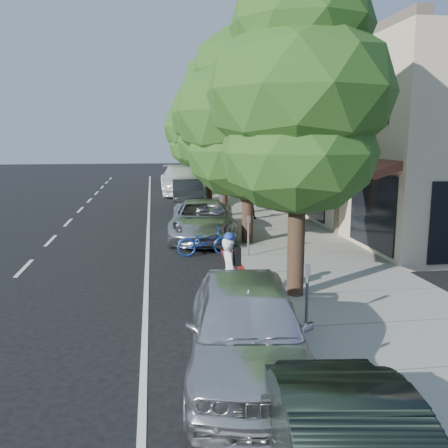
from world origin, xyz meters
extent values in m
plane|color=black|center=(0.00, 0.00, 0.00)|extent=(120.00, 120.00, 0.00)
cube|color=gray|center=(2.30, 8.00, 0.07)|extent=(4.60, 56.00, 0.15)
cube|color=#9E998E|center=(0.00, 8.00, 0.07)|extent=(0.30, 56.00, 0.15)
cube|color=maroon|center=(0.00, 1.00, 0.07)|extent=(0.32, 4.00, 0.15)
cube|color=beige|center=(9.60, 18.00, 3.50)|extent=(10.00, 36.00, 7.00)
cylinder|color=black|center=(0.90, -2.00, 1.36)|extent=(0.40, 0.40, 2.72)
ellipsoid|color=#224414|center=(0.90, -2.00, 3.49)|extent=(3.60, 3.60, 2.88)
ellipsoid|color=#224414|center=(0.90, -2.00, 4.81)|extent=(4.23, 4.23, 3.39)
ellipsoid|color=#224414|center=(0.90, -2.00, 6.21)|extent=(3.17, 3.17, 2.54)
cylinder|color=black|center=(0.90, 4.00, 1.31)|extent=(0.40, 0.40, 2.62)
ellipsoid|color=#224414|center=(0.90, 4.00, 3.37)|extent=(4.34, 4.34, 3.47)
ellipsoid|color=#224414|center=(0.90, 4.00, 4.64)|extent=(5.11, 5.11, 4.09)
ellipsoid|color=#224414|center=(0.90, 4.00, 5.99)|extent=(3.83, 3.83, 3.07)
cylinder|color=black|center=(0.90, 10.00, 1.38)|extent=(0.40, 0.40, 2.76)
ellipsoid|color=#224414|center=(0.90, 10.00, 3.55)|extent=(4.14, 4.14, 3.31)
ellipsoid|color=#224414|center=(0.90, 10.00, 4.89)|extent=(4.87, 4.87, 3.89)
ellipsoid|color=#224414|center=(0.90, 10.00, 6.32)|extent=(3.65, 3.65, 2.92)
cylinder|color=black|center=(0.90, 16.00, 1.38)|extent=(0.40, 0.40, 2.75)
ellipsoid|color=#224414|center=(0.90, 16.00, 3.54)|extent=(3.74, 3.74, 3.00)
ellipsoid|color=#224414|center=(0.90, 16.00, 4.87)|extent=(4.41, 4.41, 3.52)
ellipsoid|color=#224414|center=(0.90, 16.00, 6.29)|extent=(3.30, 3.30, 2.64)
cylinder|color=black|center=(0.90, 22.00, 1.27)|extent=(0.40, 0.40, 2.53)
ellipsoid|color=#224414|center=(0.90, 22.00, 3.26)|extent=(4.25, 4.25, 3.40)
ellipsoid|color=#224414|center=(0.90, 22.00, 4.49)|extent=(5.00, 5.00, 4.00)
ellipsoid|color=#224414|center=(0.90, 22.00, 5.79)|extent=(3.75, 3.75, 3.00)
cylinder|color=black|center=(0.90, 28.00, 1.33)|extent=(0.40, 0.40, 2.66)
ellipsoid|color=#224414|center=(0.90, 28.00, 3.42)|extent=(3.84, 3.84, 3.07)
ellipsoid|color=#224414|center=(0.90, 28.00, 4.71)|extent=(4.52, 4.52, 3.62)
ellipsoid|color=#224414|center=(0.90, 28.00, 6.08)|extent=(3.39, 3.39, 2.71)
imported|color=silver|center=(-0.70, -2.19, 0.81)|extent=(0.45, 0.63, 1.61)
imported|color=#153A96|center=(-0.74, 2.78, 0.48)|extent=(1.87, 0.82, 0.96)
imported|color=silver|center=(-0.53, 5.50, 0.73)|extent=(2.91, 5.45, 1.46)
imported|color=black|center=(-0.50, 13.88, 0.76)|extent=(1.74, 4.66, 1.52)
imported|color=white|center=(-0.50, 20.81, 0.93)|extent=(2.60, 6.39, 1.85)
imported|color=black|center=(-0.50, 21.89, 0.90)|extent=(2.39, 5.36, 1.79)
imported|color=silver|center=(-0.92, -5.50, 0.81)|extent=(2.49, 4.97, 1.62)
imported|color=black|center=(1.90, 8.99, 0.94)|extent=(0.81, 0.65, 1.58)
camera|label=1|loc=(-2.38, -12.99, 3.85)|focal=40.00mm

